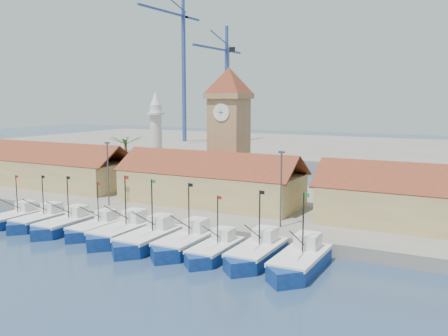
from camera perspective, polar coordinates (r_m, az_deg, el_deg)
The scene contains 21 objects.
ground at distance 56.88m, azimuth -11.60°, elevation -9.14°, with size 400.00×400.00×0.00m, color navy.
quay at distance 76.15m, azimuth -0.12°, elevation -4.02°, with size 140.00×32.00×1.50m, color gray.
terminal at distance 156.60m, azimuth 14.71°, elevation 2.02°, with size 240.00×80.00×2.00m, color gray.
boat_0 at distance 72.00m, azimuth -22.98°, elevation -5.40°, with size 3.31×9.07×6.87m.
boat_1 at distance 69.37m, azimuth -20.39°, elevation -5.74°, with size 3.40×9.33×7.06m.
boat_2 at distance 65.87m, azimuth -17.84°, elevation -6.31°, with size 3.55×9.71×7.35m.
boat_3 at distance 63.49m, azimuth -14.61°, elevation -6.77°, with size 3.28×8.98×6.80m.
boat_4 at distance 60.31m, azimuth -11.68°, elevation -7.33°, with size 3.87×10.61×8.03m.
boat_5 at distance 57.03m, azimuth -8.73°, elevation -8.15°, with size 3.87×10.61×8.03m.
boat_6 at distance 55.18m, azimuth -4.53°, elevation -8.65°, with size 3.79×10.38×7.86m.
boat_7 at distance 52.77m, azimuth -1.16°, elevation -9.53°, with size 3.32×9.09×6.88m.
boat_8 at distance 51.61m, azimuth 3.63°, elevation -9.85°, with size 3.73×10.21×7.73m.
boat_9 at distance 49.39m, azimuth 8.57°, elevation -10.71°, with size 3.87×10.60×8.02m.
hall_left at distance 91.87m, azimuth -19.30°, elevation -0.35°, with size 31.20×10.13×7.61m.
hall_center at distance 72.08m, azimuth -1.61°, elevation -2.08°, with size 27.04×10.13×7.61m.
clock_tower at distance 76.39m, azimuth 0.57°, elevation 4.51°, with size 5.80×5.80×22.70m.
minaret at distance 86.05m, azimuth -7.76°, elevation 3.34°, with size 3.00×3.00×16.30m.
palm_tree at distance 87.81m, azimuth -11.13°, elevation 1.07°, with size 5.60×5.03×8.39m.
lamp_posts at distance 64.64m, azimuth -4.69°, elevation -1.04°, with size 80.70×0.25×9.03m.
crane_blue_far at distance 169.29m, azimuth -4.90°, elevation 12.33°, with size 1.00×34.28×49.36m.
crane_blue_near at distance 167.67m, azimuth 0.09°, elevation 10.22°, with size 1.00×31.58×38.17m.
Camera 1 is at (34.70, -41.91, 16.60)m, focal length 40.00 mm.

